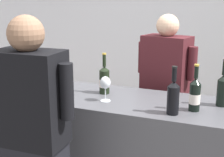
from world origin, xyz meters
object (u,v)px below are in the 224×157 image
Objects in this scene: wine_bottle_6 at (59,73)px; wine_glass at (105,84)px; ice_bucket at (38,81)px; wine_bottle_2 at (7,74)px; wine_bottle_5 at (64,81)px; person_server at (164,106)px; wine_bottle_0 at (104,80)px; wine_bottle_4 at (222,89)px; wine_bottle_3 at (195,95)px; person_guest at (34,154)px; wine_bottle_1 at (173,96)px.

wine_bottle_6 is 0.57m from wine_glass.
wine_bottle_2 is at bearing 172.35° from ice_bucket.
wine_bottle_2 reaches higher than wine_bottle_5.
wine_glass is at bearing 2.76° from ice_bucket.
wine_bottle_0 is at bearing -127.48° from person_server.
wine_bottle_5 is 1.66× the size of wine_glass.
ice_bucket is at bearing -157.06° from wine_bottle_0.
wine_bottle_5 is at bearing 11.13° from ice_bucket.
wine_bottle_0 is 0.89m from wine_bottle_4.
wine_bottle_6 reaches higher than wine_bottle_5.
wine_bottle_2 is 0.43m from wine_bottle_6.
wine_bottle_3 is 0.20× the size of person_server.
wine_bottle_6 is at bearing 109.64° from person_guest.
person_guest is (-0.54, -1.27, 0.03)m from person_server.
ice_bucket is (-0.56, -0.03, -0.03)m from wine_glass.
wine_bottle_2 reaches higher than ice_bucket.
person_server reaches higher than wine_bottle_2.
wine_bottle_2 is at bearing -169.09° from wine_bottle_0.
person_server reaches higher than wine_bottle_6.
wine_bottle_0 reaches higher than wine_bottle_1.
wine_bottle_0 is 0.20m from wine_glass.
wine_bottle_0 is at bearing 168.95° from wine_bottle_3.
person_guest reaches higher than wine_glass.
wine_bottle_2 reaches higher than wine_glass.
person_server is at bearing 117.67° from wine_bottle_3.
wine_bottle_5 is 1.00m from person_server.
wine_bottle_4 reaches higher than wine_bottle_5.
person_server is (0.39, 0.50, -0.33)m from wine_bottle_0.
wine_bottle_1 is 0.86m from person_server.
wine_bottle_3 is at bearing 3.00° from ice_bucket.
wine_bottle_1 is 0.96× the size of wine_bottle_4.
wine_bottle_1 is 1.09m from wine_bottle_6.
wine_bottle_5 is at bearing 101.24° from person_guest.
wine_bottle_4 is at bearing 45.54° from wine_bottle_3.
wine_glass is at bearing -114.33° from person_server.
wine_bottle_4 is 1.34m from wine_bottle_6.
wine_bottle_0 is at bearing -7.30° from wine_bottle_6.
person_server is (-0.34, 0.64, -0.34)m from wine_bottle_3.
wine_bottle_2 is 0.20× the size of person_server.
wine_bottle_4 is 0.84m from wine_glass.
wine_bottle_5 is (-0.87, 0.09, -0.00)m from wine_bottle_1.
wine_bottle_5 is (-0.27, -0.16, 0.01)m from wine_bottle_0.
wine_bottle_3 is 1.00m from wine_bottle_5.
wine_bottle_2 is at bearing -179.35° from wine_bottle_3.
wine_bottle_6 is at bearing 170.37° from wine_bottle_3.
wine_bottle_3 is 1.71× the size of wine_glass.
wine_bottle_3 reaches higher than ice_bucket.
person_guest is at bearing -113.09° from person_server.
person_guest is (-0.75, -0.50, -0.32)m from wine_bottle_1.
person_guest is (0.67, -0.60, -0.31)m from wine_bottle_2.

